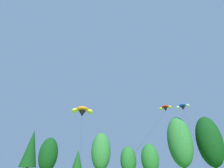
% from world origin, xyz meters
% --- Properties ---
extents(treeline_tree_a, '(4.70, 4.70, 14.09)m').
position_xyz_m(treeline_tree_a, '(-32.35, 55.45, 8.83)').
color(treeline_tree_a, '#472D19').
rests_on(treeline_tree_a, ground_plane).
extents(treeline_tree_b, '(4.69, 4.69, 10.71)m').
position_xyz_m(treeline_tree_b, '(-23.67, 50.48, 6.48)').
color(treeline_tree_b, '#472D19').
rests_on(treeline_tree_b, ground_plane).
extents(treeline_tree_c, '(3.37, 3.37, 8.03)m').
position_xyz_m(treeline_tree_c, '(-17.40, 55.19, 5.02)').
color(treeline_tree_c, '#472D19').
rests_on(treeline_tree_c, ground_plane).
extents(treeline_tree_d, '(5.07, 5.07, 12.09)m').
position_xyz_m(treeline_tree_d, '(-10.48, 53.47, 7.32)').
color(treeline_tree_d, '#472D19').
rests_on(treeline_tree_d, ground_plane).
extents(treeline_tree_e, '(4.11, 4.11, 8.57)m').
position_xyz_m(treeline_tree_e, '(-3.52, 54.98, 5.18)').
color(treeline_tree_e, '#472D19').
rests_on(treeline_tree_e, ground_plane).
extents(treeline_tree_f, '(4.15, 4.15, 8.69)m').
position_xyz_m(treeline_tree_f, '(1.93, 51.81, 5.26)').
color(treeline_tree_f, '#472D19').
rests_on(treeline_tree_f, ground_plane).
extents(treeline_tree_g, '(5.94, 5.94, 15.32)m').
position_xyz_m(treeline_tree_g, '(9.64, 53.40, 9.28)').
color(treeline_tree_g, '#472D19').
rests_on(treeline_tree_g, ground_plane).
extents(treeline_tree_h, '(5.97, 5.97, 15.45)m').
position_xyz_m(treeline_tree_h, '(16.82, 54.57, 9.35)').
color(treeline_tree_h, '#472D19').
rests_on(treeline_tree_h, ground_plane).
extents(parafoil_kite_high_orange, '(5.46, 9.55, 11.92)m').
position_xyz_m(parafoil_kite_high_orange, '(-9.52, 34.72, 12.13)').
color(parafoil_kite_high_orange, orange).
extents(parafoil_kite_mid_red_yellow, '(8.42, 17.44, 12.28)m').
position_xyz_m(parafoil_kite_mid_red_yellow, '(5.27, 37.84, 12.87)').
color(parafoil_kite_mid_red_yellow, red).
extents(parafoil_kite_far_blue_white, '(5.14, 22.25, 16.25)m').
position_xyz_m(parafoil_kite_far_blue_white, '(11.14, 49.91, 17.01)').
color(parafoil_kite_far_blue_white, blue).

